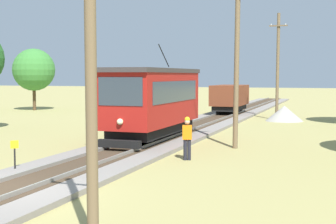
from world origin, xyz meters
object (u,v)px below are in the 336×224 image
(gravel_pile, at_px, (284,113))
(tree_left_far, at_px, (34,70))
(red_tram, at_px, (153,100))
(track_worker, at_px, (187,136))
(freight_car, at_px, (230,98))
(utility_pole_foreground, at_px, (91,57))
(utility_pole_mid, at_px, (278,65))
(trackside_signal_marker, at_px, (15,155))
(utility_pole_near_tram, at_px, (237,60))

(gravel_pile, relative_size, tree_left_far, 0.47)
(red_tram, xyz_separation_m, gravel_pile, (5.01, 14.73, -1.60))
(red_tram, distance_m, track_worker, 5.56)
(freight_car, relative_size, utility_pole_foreground, 0.70)
(gravel_pile, bearing_deg, utility_pole_foreground, -91.28)
(red_tram, bearing_deg, tree_left_far, 136.82)
(utility_pole_mid, bearing_deg, tree_left_far, 173.10)
(trackside_signal_marker, xyz_separation_m, tree_left_far, (-18.06, 27.69, 3.35))
(utility_pole_near_tram, distance_m, utility_pole_mid, 15.91)
(utility_pole_mid, height_order, gravel_pile, utility_pole_mid)
(utility_pole_near_tram, relative_size, utility_pole_mid, 0.99)
(red_tram, xyz_separation_m, utility_pole_near_tram, (4.34, -0.24, 2.00))
(gravel_pile, distance_m, track_worker, 19.23)
(gravel_pile, height_order, tree_left_far, tree_left_far)
(utility_pole_near_tram, height_order, track_worker, utility_pole_near_tram)
(gravel_pile, bearing_deg, red_tram, -108.76)
(utility_pole_near_tram, relative_size, track_worker, 4.59)
(track_worker, relative_size, tree_left_far, 0.29)
(trackside_signal_marker, xyz_separation_m, track_worker, (4.92, 4.69, 0.32))
(utility_pole_foreground, relative_size, trackside_signal_marker, 6.32)
(utility_pole_foreground, distance_m, gravel_pile, 29.73)
(gravel_pile, bearing_deg, utility_pole_near_tram, -92.53)
(utility_pole_foreground, bearing_deg, trackside_signal_marker, 136.85)
(red_tram, relative_size, utility_pole_foreground, 1.14)
(red_tram, height_order, trackside_signal_marker, red_tram)
(red_tram, bearing_deg, utility_pole_mid, 74.51)
(red_tram, bearing_deg, utility_pole_foreground, -73.65)
(utility_pole_mid, xyz_separation_m, gravel_pile, (0.66, -0.93, -3.65))
(utility_pole_foreground, relative_size, utility_pole_near_tram, 0.91)
(red_tram, distance_m, gravel_pile, 15.64)
(track_worker, xyz_separation_m, tree_left_far, (-22.98, 22.99, 3.03))
(freight_car, bearing_deg, red_tram, -89.99)
(utility_pole_near_tram, xyz_separation_m, gravel_pile, (0.66, 14.98, -3.60))
(gravel_pile, xyz_separation_m, track_worker, (-1.83, -19.14, 0.40))
(utility_pole_foreground, xyz_separation_m, track_worker, (-1.17, 10.41, -2.84))
(trackside_signal_marker, bearing_deg, utility_pole_near_tram, 55.46)
(red_tram, xyz_separation_m, track_worker, (3.17, -4.40, -1.21))
(freight_car, relative_size, utility_pole_mid, 0.63)
(utility_pole_mid, distance_m, tree_left_far, 24.33)
(utility_pole_near_tram, distance_m, trackside_signal_marker, 11.31)
(trackside_signal_marker, height_order, track_worker, track_worker)
(utility_pole_near_tram, distance_m, tree_left_far, 30.63)
(freight_car, bearing_deg, tree_left_far, 179.47)
(freight_car, relative_size, gravel_pile, 1.83)
(utility_pole_near_tram, bearing_deg, utility_pole_foreground, -90.00)
(track_worker, bearing_deg, tree_left_far, -149.64)
(utility_pole_mid, distance_m, gravel_pile, 3.83)
(gravel_pile, distance_m, tree_left_far, 25.34)
(utility_pole_mid, relative_size, track_worker, 4.64)
(trackside_signal_marker, xyz_separation_m, gravel_pile, (6.76, 23.83, -0.08))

